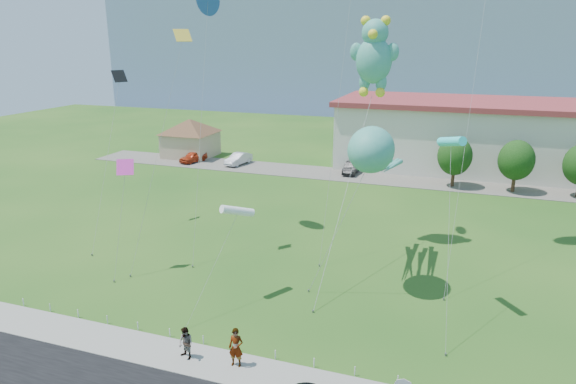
{
  "coord_description": "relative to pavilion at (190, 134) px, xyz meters",
  "views": [
    {
      "loc": [
        10.87,
        -21.85,
        15.22
      ],
      "look_at": [
        0.41,
        8.0,
        5.78
      ],
      "focal_mm": 32.0,
      "sensor_mm": 36.0,
      "label": 1
    }
  ],
  "objects": [
    {
      "name": "small_kite_yellow",
      "position": [
        15.93,
        -28.77,
        10.39
      ],
      "size": [
        2.21,
        6.63,
        15.91
      ],
      "color": "gold",
      "rests_on": "ground"
    },
    {
      "name": "small_kite_black",
      "position": [
        7.98,
        -25.02,
        7.77
      ],
      "size": [
        2.82,
        8.56,
        12.77
      ],
      "color": "black",
      "rests_on": "ground"
    },
    {
      "name": "octopus_kite",
      "position": [
        29.68,
        -29.16,
        5.31
      ],
      "size": [
        4.64,
        7.85,
        10.35
      ],
      "color": "teal",
      "rests_on": "ground"
    },
    {
      "name": "tree_near",
      "position": [
        34.0,
        -4.0,
        0.36
      ],
      "size": [
        3.6,
        3.6,
        5.47
      ],
      "color": "#3F2B19",
      "rests_on": "ground"
    },
    {
      "name": "hill_ridge",
      "position": [
        24.0,
        82.0,
        9.48
      ],
      "size": [
        160.0,
        50.0,
        25.0
      ],
      "primitive_type": "cube",
      "color": "#758DA1",
      "rests_on": "ground"
    },
    {
      "name": "ground",
      "position": [
        24.0,
        -38.0,
        -3.02
      ],
      "size": [
        160.0,
        160.0,
        0.0
      ],
      "primitive_type": "plane",
      "color": "#1D4D15",
      "rests_on": "ground"
    },
    {
      "name": "small_kite_blue",
      "position": [
        15.61,
        -23.23,
        14.63
      ],
      "size": [
        3.2,
        8.92,
        18.8
      ],
      "color": "blue",
      "rests_on": "ground"
    },
    {
      "name": "small_kite_pink",
      "position": [
        13.9,
        -32.65,
        3.5
      ],
      "size": [
        1.29,
        3.19,
        7.58
      ],
      "color": "#FF38BE",
      "rests_on": "ground"
    },
    {
      "name": "small_kite_cyan",
      "position": [
        34.19,
        -31.32,
        6.84
      ],
      "size": [
        1.08,
        6.14,
        10.38
      ],
      "color": "#33E8E6",
      "rests_on": "ground"
    },
    {
      "name": "sidewalk",
      "position": [
        24.0,
        -40.75,
        -2.97
      ],
      "size": [
        80.0,
        2.5,
        0.1
      ],
      "primitive_type": "cube",
      "color": "gray",
      "rests_on": "ground"
    },
    {
      "name": "tree_mid",
      "position": [
        40.0,
        -4.0,
        0.36
      ],
      "size": [
        3.6,
        3.6,
        5.47
      ],
      "color": "#3F2B19",
      "rests_on": "ground"
    },
    {
      "name": "parking_strip",
      "position": [
        24.0,
        -3.0,
        -2.99
      ],
      "size": [
        70.0,
        6.0,
        0.06
      ],
      "primitive_type": "cube",
      "color": "#59544C",
      "rests_on": "ground"
    },
    {
      "name": "pavilion",
      "position": [
        0.0,
        0.0,
        0.0
      ],
      "size": [
        9.2,
        9.2,
        5.0
      ],
      "color": "tan",
      "rests_on": "ground"
    },
    {
      "name": "pedestrian_right",
      "position": [
        22.88,
        -40.8,
        -2.09
      ],
      "size": [
        0.97,
        0.86,
        1.66
      ],
      "primitive_type": "imported",
      "rotation": [
        0.0,
        0.0,
        -0.33
      ],
      "color": "gray",
      "rests_on": "sidewalk"
    },
    {
      "name": "teddy_bear_kite",
      "position": [
        28.15,
        -22.04,
        11.15
      ],
      "size": [
        3.52,
        13.5,
        16.82
      ],
      "color": "teal",
      "rests_on": "ground"
    },
    {
      "name": "rope_fence",
      "position": [
        24.0,
        -39.3,
        -2.77
      ],
      "size": [
        26.05,
        0.05,
        0.5
      ],
      "color": "white",
      "rests_on": "ground"
    },
    {
      "name": "parked_car_black",
      "position": [
        22.54,
        -2.12,
        -2.29
      ],
      "size": [
        1.46,
        4.09,
        1.34
      ],
      "primitive_type": "imported",
      "rotation": [
        0.0,
        0.0,
        0.01
      ],
      "color": "black",
      "rests_on": "parking_strip"
    },
    {
      "name": "parked_car_silver",
      "position": [
        8.09,
        -2.37,
        -2.25
      ],
      "size": [
        2.29,
        4.51,
        1.42
      ],
      "primitive_type": "imported",
      "rotation": [
        0.0,
        0.0,
        -0.19
      ],
      "color": "#BAB8C0",
      "rests_on": "parking_strip"
    },
    {
      "name": "pedestrian_left",
      "position": [
        25.46,
        -40.52,
        -1.94
      ],
      "size": [
        0.76,
        0.54,
        1.97
      ],
      "primitive_type": "imported",
      "rotation": [
        0.0,
        0.0,
        0.11
      ],
      "color": "gray",
      "rests_on": "sidewalk"
    },
    {
      "name": "small_kite_white",
      "position": [
        22.46,
        -33.61,
        2.36
      ],
      "size": [
        1.37,
        6.02,
        5.86
      ],
      "color": "white",
      "rests_on": "ground"
    },
    {
      "name": "parked_car_red",
      "position": [
        2.06,
        -3.07,
        -2.28
      ],
      "size": [
        2.63,
        4.28,
        1.36
      ],
      "primitive_type": "imported",
      "rotation": [
        0.0,
        0.0,
        -0.27
      ],
      "color": "#B73416",
      "rests_on": "parking_strip"
    }
  ]
}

